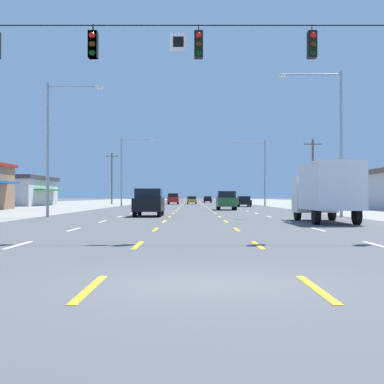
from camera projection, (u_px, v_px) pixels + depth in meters
ground_plane at (192, 207)px, 74.93m from camera, size 572.00×572.00×0.00m
lot_apron_left at (11, 207)px, 74.86m from camera, size 28.00×440.00×0.01m
lot_apron_right at (372, 207)px, 74.99m from camera, size 28.00×440.00×0.01m
lane_markings at (191, 203)px, 113.43m from camera, size 10.64×227.60×0.01m
signal_span_wire at (190, 87)px, 18.75m from camera, size 24.81×0.53×8.72m
box_truck_far_right_nearest at (324, 189)px, 29.80m from camera, size 2.40×7.20×3.23m
suv_inner_left_near at (147, 202)px, 39.16m from camera, size 1.98×4.90×1.98m
suv_inner_right_mid at (225, 200)px, 57.63m from camera, size 1.98×4.90×1.98m
sedan_far_right_midfar at (242, 201)px, 75.32m from camera, size 1.80×4.50×1.46m
suv_inner_left_far at (172, 199)px, 99.23m from camera, size 1.98×4.90×1.98m
sedan_center_turn_farther at (190, 200)px, 101.86m from camera, size 1.80×4.50×1.46m
suv_far_left_farthest at (154, 199)px, 102.50m from camera, size 1.98×4.90×1.98m
hatchback_far_right_distant_a at (224, 199)px, 114.49m from camera, size 1.72×3.90×1.54m
sedan_inner_right_distant_b at (206, 199)px, 122.40m from camera, size 1.80×4.50×1.46m
storefront_left_row_2 at (5, 191)px, 84.74m from camera, size 13.48×17.21×4.55m
storefront_right_row_2 at (367, 191)px, 82.39m from camera, size 9.44×17.44×4.33m
streetlight_left_row_0 at (52, 139)px, 37.71m from camera, size 3.89×0.26×9.31m
streetlight_right_row_0 at (333, 132)px, 37.76m from camera, size 4.45×0.26×10.14m
streetlight_left_row_1 at (124, 166)px, 77.07m from camera, size 4.83×0.26×9.73m
streetlight_right_row_1 at (259, 167)px, 77.12m from camera, size 5.11×0.26×9.36m
utility_pole_right_row_1 at (311, 172)px, 66.63m from camera, size 2.20×0.26×8.41m
utility_pole_left_row_2 at (110, 177)px, 101.31m from camera, size 2.20×0.26×9.51m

